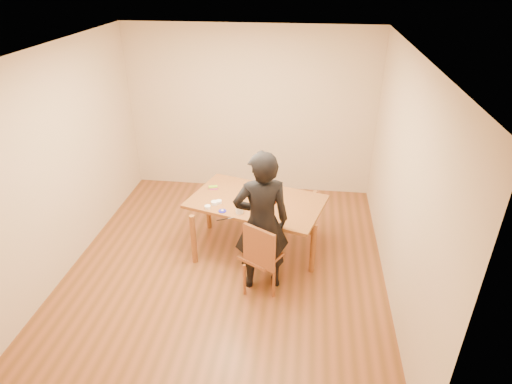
# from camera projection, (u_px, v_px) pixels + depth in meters

# --- Properties ---
(room_shell) EXTENTS (4.00, 4.50, 2.70)m
(room_shell) POSITION_uv_depth(u_px,v_px,m) (229.00, 161.00, 5.22)
(room_shell) COLOR brown
(room_shell) RESTS_ON ground
(dining_table) EXTENTS (1.90, 1.42, 0.04)m
(dining_table) POSITION_uv_depth(u_px,v_px,m) (256.00, 202.00, 5.58)
(dining_table) COLOR brown
(dining_table) RESTS_ON floor
(dining_chair) EXTENTS (0.55, 0.55, 0.04)m
(dining_chair) POSITION_uv_depth(u_px,v_px,m) (261.00, 256.00, 5.02)
(dining_chair) COLOR brown
(dining_chair) RESTS_ON floor
(cake_plate) EXTENTS (0.32, 0.32, 0.02)m
(cake_plate) POSITION_uv_depth(u_px,v_px,m) (264.00, 200.00, 5.55)
(cake_plate) COLOR red
(cake_plate) RESTS_ON dining_table
(cake) EXTENTS (0.24, 0.24, 0.08)m
(cake) POSITION_uv_depth(u_px,v_px,m) (264.00, 197.00, 5.52)
(cake) COLOR white
(cake) RESTS_ON cake_plate
(frosting_dome) EXTENTS (0.23, 0.23, 0.03)m
(frosting_dome) POSITION_uv_depth(u_px,v_px,m) (264.00, 193.00, 5.50)
(frosting_dome) COLOR white
(frosting_dome) RESTS_ON cake
(frosting_tub) EXTENTS (0.10, 0.10, 0.09)m
(frosting_tub) POSITION_uv_depth(u_px,v_px,m) (240.00, 210.00, 5.27)
(frosting_tub) COLOR white
(frosting_tub) RESTS_ON dining_table
(frosting_lid) EXTENTS (0.10, 0.10, 0.01)m
(frosting_lid) POSITION_uv_depth(u_px,v_px,m) (222.00, 211.00, 5.32)
(frosting_lid) COLOR #1B1695
(frosting_lid) RESTS_ON dining_table
(frosting_dollop) EXTENTS (0.04, 0.04, 0.02)m
(frosting_dollop) POSITION_uv_depth(u_px,v_px,m) (222.00, 210.00, 5.31)
(frosting_dollop) COLOR white
(frosting_dollop) RESTS_ON frosting_lid
(ramekin_green) EXTENTS (0.08, 0.08, 0.04)m
(ramekin_green) POSITION_uv_depth(u_px,v_px,m) (208.00, 207.00, 5.38)
(ramekin_green) COLOR white
(ramekin_green) RESTS_ON dining_table
(ramekin_yellow) EXTENTS (0.08, 0.08, 0.04)m
(ramekin_yellow) POSITION_uv_depth(u_px,v_px,m) (219.00, 202.00, 5.49)
(ramekin_yellow) COLOR white
(ramekin_yellow) RESTS_ON dining_table
(ramekin_multi) EXTENTS (0.09, 0.09, 0.04)m
(ramekin_multi) POSITION_uv_depth(u_px,v_px,m) (214.00, 203.00, 5.47)
(ramekin_multi) COLOR white
(ramekin_multi) RESTS_ON dining_table
(candy_box_pink) EXTENTS (0.13, 0.09, 0.02)m
(candy_box_pink) POSITION_uv_depth(u_px,v_px,m) (213.00, 188.00, 5.84)
(candy_box_pink) COLOR #D2316A
(candy_box_pink) RESTS_ON dining_table
(candy_box_green) EXTENTS (0.13, 0.09, 0.02)m
(candy_box_green) POSITION_uv_depth(u_px,v_px,m) (213.00, 187.00, 5.84)
(candy_box_green) COLOR green
(candy_box_green) RESTS_ON candy_box_pink
(spatula) EXTENTS (0.13, 0.08, 0.01)m
(spatula) POSITION_uv_depth(u_px,v_px,m) (222.00, 220.00, 5.15)
(spatula) COLOR black
(spatula) RESTS_ON dining_table
(person) EXTENTS (0.73, 0.57, 1.77)m
(person) POSITION_uv_depth(u_px,v_px,m) (262.00, 223.00, 4.85)
(person) COLOR black
(person) RESTS_ON floor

